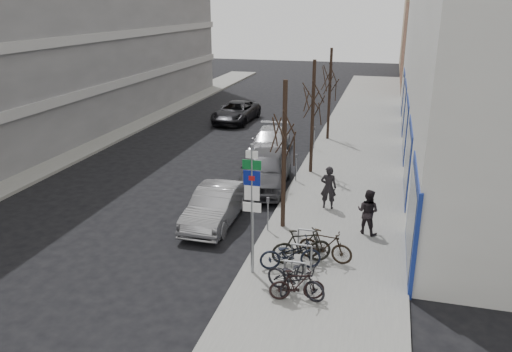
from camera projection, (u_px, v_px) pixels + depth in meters
The scene contains 25 objects.
ground at pixel (180, 266), 15.86m from camera, with size 120.00×120.00×0.00m, color black.
sidewalk_east at pixel (350, 176), 23.87m from camera, with size 5.00×70.00×0.15m, color slate.
sidewalk_west at pixel (67, 153), 27.64m from camera, with size 3.00×70.00×0.15m, color slate.
brick_building_far at pixel (468, 46), 47.89m from camera, with size 12.00×14.00×8.00m, color brown.
tan_building_far at pixel (457, 32), 61.30m from camera, with size 13.00×12.00×9.00m, color #937A5B.
highway_sign_pole at pixel (252, 202), 14.46m from camera, with size 0.55×0.10×4.20m.
bike_rack at pixel (302, 254), 15.27m from camera, with size 0.66×2.26×0.83m.
tree_near at pixel (285, 121), 17.08m from camera, with size 1.80×1.80×5.50m.
tree_mid at pixel (314, 90), 23.01m from camera, with size 1.80×1.80×5.50m.
tree_far at pixel (331, 72), 28.94m from camera, with size 1.80×1.80×5.50m.
meter_front at pixel (268, 211), 17.78m from camera, with size 0.10×0.08×1.27m.
meter_mid at pixel (296, 165), 22.80m from camera, with size 0.10×0.08×1.27m.
meter_back at pixel (314, 136), 27.81m from camera, with size 0.10×0.08×1.27m.
bike_near_left at pixel (293, 274), 14.21m from camera, with size 0.47×1.54×0.94m, color black.
bike_near_right at pixel (297, 285), 13.66m from camera, with size 0.46×1.55×0.94m, color black.
bike_mid_curb at pixel (290, 251), 15.25m from camera, with size 0.58×1.91×1.16m, color black.
bike_mid_inner at pixel (302, 246), 15.59m from camera, with size 0.57×1.93×1.17m, color black.
bike_far_curb at pixel (296, 276), 13.88m from camera, with size 0.57×1.87×1.14m, color black.
bike_far_inner at pixel (325, 245), 15.72m from camera, with size 0.53×1.78×1.08m, color black.
parked_car_front at pixel (216, 206), 18.76m from camera, with size 1.49×4.26×1.40m, color #99999D.
parked_car_mid at pixel (266, 169), 22.36m from camera, with size 2.02×5.02×1.71m, color #46464A.
parked_car_back at pixel (270, 141), 27.52m from camera, with size 1.92×4.74×1.37m, color #B3B4B9.
lane_car at pixel (236, 112), 34.90m from camera, with size 2.33×5.05×1.40m, color black.
pedestrian_near at pixel (328, 187), 19.72m from camera, with size 0.64×0.42×1.75m, color black.
pedestrian_far at pixel (368, 211), 17.54m from camera, with size 0.61×0.42×1.67m, color black.
Camera 1 is at (5.97, -12.94, 7.92)m, focal length 35.00 mm.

